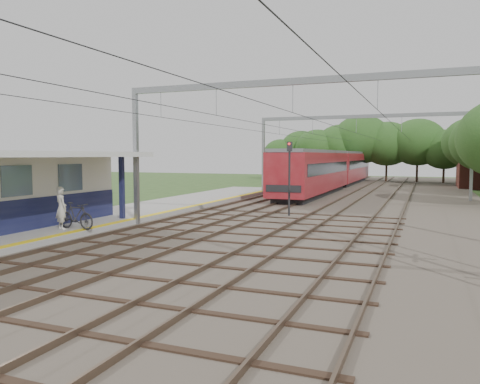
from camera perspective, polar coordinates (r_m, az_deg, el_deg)
The scene contains 10 objects.
ballast_bed at distance 35.67m, azimuth 13.99°, elevation -1.39°, with size 18.00×90.00×0.10m, color #473D33.
platform at distance 25.36m, azimuth -18.39°, elevation -3.55°, with size 5.00×52.00×0.35m, color gray.
yellow_stripe at distance 23.96m, azimuth -14.27°, elevation -3.48°, with size 0.45×52.00×0.01m, color yellow.
rail_tracks at distance 36.08m, azimuth 10.06°, elevation -1.06°, with size 11.80×88.00×0.15m.
catenary_system at distance 30.98m, azimuth 11.86°, elevation 7.90°, with size 17.22×88.00×7.00m.
tree_band at distance 62.50m, azimuth 17.32°, elevation 5.48°, with size 31.72×30.88×8.82m.
person at distance 22.11m, azimuth -20.95°, elevation -1.84°, with size 0.69×0.45×1.90m, color beige.
bicycle at distance 21.93m, azimuth -19.36°, elevation -2.76°, with size 0.56×2.00×1.20m, color black.
train at distance 51.23m, azimuth 11.35°, elevation 2.84°, with size 3.05×37.97×4.00m.
signal_post at distance 27.33m, azimuth 6.04°, elevation 2.73°, with size 0.35×0.32×4.41m.
Camera 1 is at (8.74, -5.17, 3.62)m, focal length 35.00 mm.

